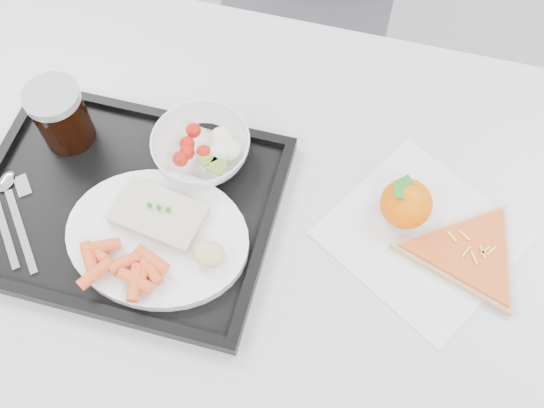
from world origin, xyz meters
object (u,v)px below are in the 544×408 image
object	(u,v)px
cola_glass	(61,115)
pizza_slice	(468,254)
tangerine	(406,203)
table	(243,226)
dinner_plate	(158,237)
tray	(126,206)
salad_bowl	(202,148)

from	to	relation	value
cola_glass	pizza_slice	xyz separation A→B (m)	(0.64, -0.04, -0.06)
pizza_slice	tangerine	bearing A→B (deg)	155.99
table	dinner_plate	xyz separation A→B (m)	(-0.10, -0.09, 0.09)
tray	dinner_plate	world-z (taller)	dinner_plate
cola_glass	dinner_plate	bearing A→B (deg)	-34.73
table	salad_bowl	size ratio (longest dim) A/B	7.89
tangerine	salad_bowl	bearing A→B (deg)	177.48
tangerine	pizza_slice	bearing A→B (deg)	-24.01
table	dinner_plate	world-z (taller)	dinner_plate
table	cola_glass	world-z (taller)	cola_glass
tray	salad_bowl	distance (m)	0.14
cola_glass	pizza_slice	distance (m)	0.65
dinner_plate	pizza_slice	size ratio (longest dim) A/B	1.04
cola_glass	tangerine	world-z (taller)	cola_glass
tray	dinner_plate	bearing A→B (deg)	-32.03
tray	dinner_plate	distance (m)	0.08
salad_bowl	tangerine	distance (m)	0.32
table	salad_bowl	xyz separation A→B (m)	(-0.08, 0.06, 0.11)
cola_glass	tray	bearing A→B (deg)	-36.09
dinner_plate	tangerine	size ratio (longest dim) A/B	2.74
cola_glass	pizza_slice	world-z (taller)	cola_glass
tray	tangerine	size ratio (longest dim) A/B	4.57
tangerine	dinner_plate	bearing A→B (deg)	-157.53
salad_bowl	pizza_slice	distance (m)	0.43
table	tangerine	size ratio (longest dim) A/B	12.18
tray	tangerine	world-z (taller)	tangerine
tangerine	tray	bearing A→B (deg)	-166.57
cola_glass	pizza_slice	bearing A→B (deg)	-3.85
cola_glass	tangerine	distance (m)	0.54
cola_glass	table	bearing A→B (deg)	-8.98
dinner_plate	tray	bearing A→B (deg)	147.97
tray	pizza_slice	distance (m)	0.51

